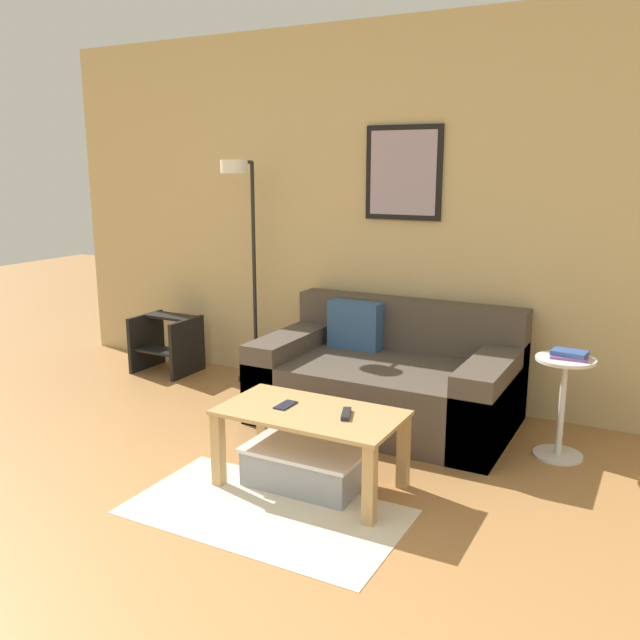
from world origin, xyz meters
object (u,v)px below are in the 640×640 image
(storage_bin, at_px, (305,466))
(remote_control, at_px, (346,414))
(floor_lamp, at_px, (245,247))
(cell_phone, at_px, (286,405))
(couch, at_px, (388,380))
(coffee_table, at_px, (310,426))
(side_table, at_px, (562,398))
(step_stool, at_px, (166,342))
(book_stack, at_px, (570,354))

(storage_bin, bearing_deg, remote_control, 8.32)
(floor_lamp, distance_m, cell_phone, 1.75)
(couch, height_order, floor_lamp, floor_lamp)
(couch, height_order, coffee_table, couch)
(floor_lamp, height_order, side_table, floor_lamp)
(couch, distance_m, step_stool, 1.95)
(step_stool, bearing_deg, remote_control, -28.68)
(step_stool, bearing_deg, couch, -4.10)
(coffee_table, distance_m, storage_bin, 0.22)
(couch, xyz_separation_m, cell_phone, (-0.13, -1.06, 0.15))
(floor_lamp, xyz_separation_m, book_stack, (2.30, -0.26, -0.44))
(floor_lamp, height_order, step_stool, floor_lamp)
(remote_control, bearing_deg, coffee_table, 165.98)
(coffee_table, bearing_deg, floor_lamp, 134.59)
(storage_bin, relative_size, book_stack, 3.09)
(book_stack, relative_size, step_stool, 0.44)
(couch, relative_size, book_stack, 8.00)
(storage_bin, distance_m, floor_lamp, 1.96)
(book_stack, distance_m, cell_phone, 1.58)
(storage_bin, relative_size, side_table, 1.05)
(cell_phone, relative_size, step_stool, 0.31)
(side_table, height_order, remote_control, side_table)
(floor_lamp, xyz_separation_m, cell_phone, (1.07, -1.23, -0.62))
(side_table, height_order, cell_phone, side_table)
(storage_bin, height_order, remote_control, remote_control)
(side_table, bearing_deg, remote_control, -132.57)
(side_table, bearing_deg, storage_bin, -137.95)
(cell_phone, xyz_separation_m, step_stool, (-1.82, 1.20, -0.17))
(coffee_table, height_order, storage_bin, coffee_table)
(remote_control, relative_size, step_stool, 0.33)
(couch, distance_m, remote_control, 1.07)
(book_stack, bearing_deg, couch, 175.96)
(step_stool, bearing_deg, cell_phone, -33.36)
(side_table, bearing_deg, floor_lamp, 173.39)
(coffee_table, relative_size, book_stack, 4.66)
(book_stack, bearing_deg, coffee_table, -137.69)
(side_table, bearing_deg, book_stack, 29.13)
(side_table, xyz_separation_m, cell_phone, (-1.21, -0.97, 0.07))
(cell_phone, bearing_deg, book_stack, 39.75)
(floor_lamp, relative_size, book_stack, 8.34)
(side_table, distance_m, cell_phone, 1.55)
(coffee_table, relative_size, cell_phone, 6.57)
(storage_bin, bearing_deg, floor_lamp, 133.71)
(storage_bin, distance_m, side_table, 1.49)
(book_stack, bearing_deg, remote_control, -132.83)
(remote_control, relative_size, cell_phone, 1.07)
(cell_phone, bearing_deg, side_table, 39.87)
(floor_lamp, bearing_deg, book_stack, -6.33)
(storage_bin, xyz_separation_m, floor_lamp, (-1.19, 1.25, 0.93))
(coffee_table, height_order, cell_phone, cell_phone)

